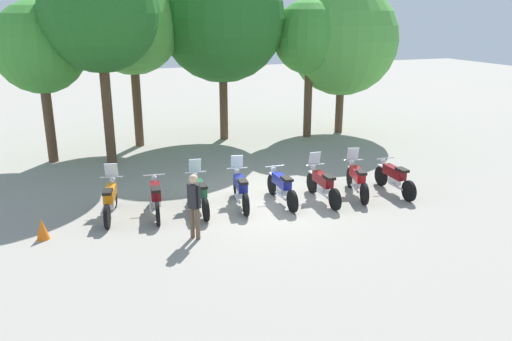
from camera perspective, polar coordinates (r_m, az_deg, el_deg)
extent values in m
plane|color=gray|center=(15.00, 0.65, -3.82)|extent=(80.00, 80.00, 0.00)
cylinder|color=black|center=(15.27, -15.68, -2.82)|extent=(0.22, 0.65, 0.64)
cylinder|color=black|center=(13.84, -16.43, -5.00)|extent=(0.22, 0.65, 0.64)
cube|color=silver|center=(15.16, -15.79, -1.62)|extent=(0.19, 0.38, 0.04)
cube|color=orange|center=(14.48, -16.13, -2.50)|extent=(0.44, 0.98, 0.30)
cube|color=silver|center=(14.52, -16.06, -3.57)|extent=(0.29, 0.44, 0.24)
cube|color=black|center=(14.04, -16.39, -2.31)|extent=(0.32, 0.48, 0.08)
cylinder|color=silver|center=(15.09, -15.82, -1.81)|extent=(0.09, 0.23, 0.64)
cylinder|color=silver|center=(14.90, -15.96, -0.71)|extent=(0.61, 0.16, 0.04)
sphere|color=silver|center=(15.06, -15.87, -0.99)|extent=(0.19, 0.19, 0.16)
cylinder|color=silver|center=(14.29, -16.82, -4.24)|extent=(0.21, 0.70, 0.07)
cube|color=silver|center=(14.90, -16.00, 0.09)|extent=(0.38, 0.20, 0.39)
cylinder|color=black|center=(15.17, -11.28, -2.63)|extent=(0.17, 0.65, 0.64)
cylinder|color=black|center=(13.72, -11.01, -4.78)|extent=(0.17, 0.65, 0.64)
cube|color=silver|center=(15.06, -11.36, -1.42)|extent=(0.16, 0.37, 0.04)
cube|color=maroon|center=(14.37, -11.24, -2.28)|extent=(0.37, 0.97, 0.30)
cube|color=silver|center=(14.42, -11.17, -3.36)|extent=(0.26, 0.42, 0.24)
cube|color=black|center=(13.93, -11.22, -2.08)|extent=(0.29, 0.46, 0.08)
cylinder|color=silver|center=(14.99, -11.34, -1.61)|extent=(0.08, 0.23, 0.64)
cylinder|color=silver|center=(14.80, -11.40, -0.50)|extent=(0.62, 0.11, 0.04)
sphere|color=silver|center=(14.96, -11.39, -0.79)|extent=(0.18, 0.18, 0.16)
cylinder|color=silver|center=(14.16, -11.75, -4.05)|extent=(0.15, 0.70, 0.07)
cylinder|color=black|center=(15.23, -6.87, -2.34)|extent=(0.13, 0.64, 0.64)
cylinder|color=black|center=(13.80, -5.69, -4.40)|extent=(0.13, 0.64, 0.64)
cube|color=silver|center=(15.12, -6.92, -1.12)|extent=(0.14, 0.37, 0.04)
cube|color=#1E6033|center=(14.44, -6.39, -1.95)|extent=(0.30, 0.96, 0.30)
cube|color=silver|center=(14.49, -6.32, -3.02)|extent=(0.24, 0.41, 0.24)
cube|color=black|center=(14.01, -6.11, -1.73)|extent=(0.26, 0.45, 0.08)
cylinder|color=silver|center=(15.05, -6.85, -1.32)|extent=(0.06, 0.23, 0.64)
cylinder|color=silver|center=(14.86, -6.83, -0.20)|extent=(0.62, 0.06, 0.04)
sphere|color=silver|center=(15.02, -6.91, -0.49)|extent=(0.17, 0.17, 0.16)
cylinder|color=silver|center=(14.20, -6.71, -3.71)|extent=(0.10, 0.70, 0.07)
cube|color=silver|center=(14.86, -6.90, 0.61)|extent=(0.37, 0.15, 0.39)
cylinder|color=black|center=(15.52, -2.21, -1.84)|extent=(0.19, 0.65, 0.64)
cylinder|color=black|center=(14.09, -1.15, -3.86)|extent=(0.19, 0.65, 0.64)
cube|color=silver|center=(15.41, -2.23, -0.65)|extent=(0.17, 0.37, 0.04)
cube|color=navy|center=(14.73, -1.75, -1.46)|extent=(0.39, 0.98, 0.30)
cube|color=silver|center=(14.77, -1.71, -2.51)|extent=(0.27, 0.43, 0.24)
cube|color=black|center=(14.30, -1.48, -1.24)|extent=(0.30, 0.47, 0.08)
cylinder|color=silver|center=(15.34, -2.17, -0.84)|extent=(0.08, 0.23, 0.64)
cylinder|color=silver|center=(15.15, -2.13, 0.26)|extent=(0.62, 0.12, 0.04)
sphere|color=silver|center=(15.31, -2.21, -0.03)|extent=(0.18, 0.18, 0.16)
cylinder|color=silver|center=(14.49, -2.12, -3.17)|extent=(0.17, 0.70, 0.07)
cube|color=silver|center=(15.15, -2.18, 1.05)|extent=(0.37, 0.18, 0.39)
cylinder|color=black|center=(15.71, 1.86, -1.60)|extent=(0.10, 0.64, 0.64)
cylinder|color=black|center=(14.36, 4.13, -3.48)|extent=(0.10, 0.64, 0.64)
cube|color=silver|center=(15.60, 1.87, -0.42)|extent=(0.12, 0.36, 0.04)
cube|color=navy|center=(14.96, 2.89, -1.18)|extent=(0.26, 0.95, 0.30)
cube|color=silver|center=(15.00, 2.95, -2.21)|extent=(0.22, 0.40, 0.24)
cube|color=black|center=(14.55, 3.50, -0.94)|extent=(0.24, 0.44, 0.08)
cylinder|color=silver|center=(15.53, 1.99, -0.60)|extent=(0.05, 0.23, 0.64)
cylinder|color=silver|center=(15.35, 2.13, 0.49)|extent=(0.62, 0.04, 0.04)
sphere|color=silver|center=(15.50, 1.95, 0.19)|extent=(0.16, 0.16, 0.16)
cylinder|color=silver|center=(14.70, 2.81, -2.87)|extent=(0.07, 0.70, 0.07)
cylinder|color=black|center=(15.95, 6.34, -1.41)|extent=(0.11, 0.64, 0.64)
cylinder|color=black|center=(14.64, 8.88, -3.24)|extent=(0.11, 0.64, 0.64)
cube|color=silver|center=(15.84, 6.38, -0.24)|extent=(0.13, 0.36, 0.04)
cube|color=maroon|center=(15.22, 7.52, -0.99)|extent=(0.28, 0.95, 0.30)
cube|color=silver|center=(15.26, 7.57, -2.00)|extent=(0.23, 0.40, 0.24)
cube|color=black|center=(14.82, 8.23, -0.74)|extent=(0.25, 0.44, 0.08)
cylinder|color=silver|center=(15.77, 6.51, -0.42)|extent=(0.05, 0.23, 0.64)
cylinder|color=silver|center=(15.60, 6.69, 0.65)|extent=(0.62, 0.05, 0.04)
sphere|color=silver|center=(15.74, 6.48, 0.36)|extent=(0.16, 0.16, 0.16)
cylinder|color=silver|center=(14.96, 7.51, -2.64)|extent=(0.08, 0.70, 0.07)
cube|color=silver|center=(15.59, 6.63, 1.42)|extent=(0.36, 0.14, 0.39)
cylinder|color=black|center=(16.63, 10.59, -0.81)|extent=(0.26, 0.64, 0.64)
cylinder|color=black|center=(15.23, 12.12, -2.61)|extent=(0.26, 0.64, 0.64)
cube|color=silver|center=(16.53, 10.66, 0.31)|extent=(0.21, 0.38, 0.04)
cube|color=red|center=(15.87, 11.34, -0.42)|extent=(0.49, 0.98, 0.30)
cube|color=silver|center=(15.90, 11.34, -1.40)|extent=(0.31, 0.44, 0.24)
cube|color=black|center=(15.44, 11.79, -0.19)|extent=(0.34, 0.49, 0.08)
cylinder|color=silver|center=(16.46, 10.73, 0.13)|extent=(0.11, 0.23, 0.64)
cylinder|color=silver|center=(16.28, 10.88, 1.17)|extent=(0.61, 0.19, 0.04)
sphere|color=silver|center=(16.43, 10.74, 0.89)|extent=(0.20, 0.20, 0.16)
cylinder|color=silver|center=(15.61, 11.06, -1.98)|extent=(0.25, 0.69, 0.07)
cube|color=silver|center=(16.28, 10.87, 1.90)|extent=(0.38, 0.22, 0.39)
cylinder|color=black|center=(17.03, 13.90, -0.60)|extent=(0.12, 0.64, 0.64)
cylinder|color=black|center=(15.82, 16.84, -2.23)|extent=(0.12, 0.64, 0.64)
cube|color=silver|center=(16.94, 13.99, 0.50)|extent=(0.13, 0.36, 0.04)
cube|color=maroon|center=(16.35, 15.32, -0.17)|extent=(0.28, 0.96, 0.30)
cube|color=silver|center=(16.39, 15.34, -1.12)|extent=(0.23, 0.41, 0.24)
cube|color=black|center=(15.98, 16.15, 0.07)|extent=(0.25, 0.45, 0.08)
cylinder|color=silver|center=(16.87, 14.14, 0.33)|extent=(0.06, 0.23, 0.64)
cylinder|color=silver|center=(16.71, 14.39, 1.34)|extent=(0.62, 0.05, 0.04)
sphere|color=silver|center=(16.84, 14.12, 1.07)|extent=(0.16, 0.16, 0.16)
cylinder|color=silver|center=(16.09, 15.43, -1.70)|extent=(0.09, 0.70, 0.07)
cylinder|color=brown|center=(12.79, -7.20, -5.84)|extent=(0.16, 0.16, 0.82)
cylinder|color=brown|center=(12.69, -6.58, -5.99)|extent=(0.16, 0.16, 0.82)
cube|color=#262628|center=(12.48, -7.01, -2.89)|extent=(0.30, 0.30, 0.61)
cylinder|color=#262628|center=(12.56, -7.60, -2.70)|extent=(0.11, 0.11, 0.58)
cylinder|color=#262628|center=(12.38, -6.41, -2.95)|extent=(0.11, 0.11, 0.58)
sphere|color=#DBAD89|center=(12.33, -7.08, -0.94)|extent=(0.31, 0.31, 0.22)
cylinder|color=brown|center=(20.47, -22.28, 5.13)|extent=(0.36, 0.36, 3.09)
sphere|color=#3D8E33|center=(20.14, -23.17, 12.65)|extent=(3.30, 3.30, 3.30)
cylinder|color=brown|center=(19.41, -16.37, 6.45)|extent=(0.36, 0.36, 3.97)
sphere|color=#236623|center=(19.11, -17.26, 16.55)|extent=(4.09, 4.09, 4.09)
cylinder|color=brown|center=(21.88, -13.24, 7.30)|extent=(0.36, 0.36, 3.57)
sphere|color=#4C9E3D|center=(21.59, -13.83, 15.53)|extent=(3.87, 3.87, 3.87)
cylinder|color=brown|center=(22.60, -3.67, 7.72)|extent=(0.36, 0.36, 3.33)
sphere|color=#236623|center=(22.29, -3.85, 16.71)|extent=(5.34, 5.34, 5.34)
cylinder|color=brown|center=(23.10, 5.87, 7.84)|extent=(0.36, 0.36, 3.30)
sphere|color=#3D8E33|center=(22.81, 6.08, 14.74)|extent=(3.22, 3.22, 3.22)
cylinder|color=brown|center=(24.20, 9.38, 7.20)|extent=(0.36, 0.36, 2.53)
sphere|color=#4C9E3D|center=(23.87, 9.74, 14.32)|extent=(4.97, 4.97, 4.97)
cone|color=orange|center=(13.73, -22.93, -6.08)|extent=(0.32, 0.32, 0.55)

